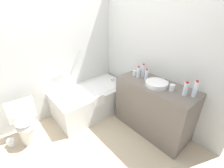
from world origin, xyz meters
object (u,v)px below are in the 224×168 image
object	(u,v)px
water_bottle_3	(138,72)
drinking_glass_1	(172,88)
water_bottle_1	(143,71)
toilet_paper_roll	(11,143)
sink_basin	(157,84)
water_bottle_0	(195,89)
drinking_glass_0	(135,73)
bathtub	(92,99)
toilet	(25,123)
water_bottle_2	(146,75)
water_bottle_4	(186,89)
sink_faucet	(164,80)

from	to	relation	value
water_bottle_3	drinking_glass_1	size ratio (longest dim) A/B	2.14
water_bottle_1	toilet_paper_roll	world-z (taller)	water_bottle_1
sink_basin	water_bottle_0	world-z (taller)	water_bottle_0
water_bottle_1	water_bottle_3	world-z (taller)	water_bottle_1
drinking_glass_0	toilet_paper_roll	size ratio (longest dim) A/B	0.80
bathtub	drinking_glass_0	xyz separation A→B (m)	(0.50, -0.67, 0.66)
toilet	water_bottle_2	distance (m)	2.10
water_bottle_0	water_bottle_4	size ratio (longest dim) A/B	1.16
sink_faucet	water_bottle_0	distance (m)	0.52
sink_basin	water_bottle_1	size ratio (longest dim) A/B	1.46
sink_basin	water_bottle_2	xyz separation A→B (m)	(0.07, 0.25, 0.05)
water_bottle_4	drinking_glass_1	xyz separation A→B (m)	(-0.01, 0.18, -0.05)
sink_basin	bathtub	bearing A→B (deg)	111.88
drinking_glass_0	water_bottle_1	bearing A→B (deg)	-58.73
water_bottle_2	water_bottle_4	xyz separation A→B (m)	(-0.01, -0.67, 0.01)
water_bottle_2	drinking_glass_0	distance (m)	0.24
water_bottle_0	toilet_paper_roll	size ratio (longest dim) A/B	2.06
water_bottle_0	drinking_glass_0	world-z (taller)	water_bottle_0
drinking_glass_0	toilet_paper_roll	bearing A→B (deg)	159.87
bathtub	sink_faucet	world-z (taller)	bathtub
water_bottle_3	drinking_glass_1	world-z (taller)	water_bottle_3
sink_basin	water_bottle_1	xyz separation A→B (m)	(0.11, 0.36, 0.08)
bathtub	toilet_paper_roll	xyz separation A→B (m)	(-1.50, 0.06, -0.22)
drinking_glass_1	bathtub	bearing A→B (deg)	110.16
toilet	water_bottle_4	bearing A→B (deg)	53.43
sink_basin	water_bottle_3	world-z (taller)	water_bottle_3
drinking_glass_1	toilet_paper_roll	size ratio (longest dim) A/B	0.81
water_bottle_1	water_bottle_2	xyz separation A→B (m)	(-0.04, -0.11, -0.02)
bathtub	toilet	xyz separation A→B (m)	(-1.24, 0.02, 0.06)
sink_basin	drinking_glass_0	size ratio (longest dim) A/B	3.67
water_bottle_1	water_bottle_4	world-z (taller)	water_bottle_1
drinking_glass_1	sink_basin	bearing A→B (deg)	101.01
bathtub	water_bottle_3	size ratio (longest dim) A/B	7.43
drinking_glass_0	toilet_paper_roll	distance (m)	2.31
toilet	drinking_glass_0	world-z (taller)	drinking_glass_0
water_bottle_0	water_bottle_3	size ratio (longest dim) A/B	1.19
water_bottle_2	water_bottle_3	size ratio (longest dim) A/B	0.93
sink_faucet	toilet	bearing A→B (deg)	148.27
water_bottle_2	drinking_glass_1	distance (m)	0.49
bathtub	water_bottle_4	bearing A→B (deg)	-71.57
sink_basin	water_bottle_4	world-z (taller)	water_bottle_4
sink_basin	drinking_glass_1	distance (m)	0.24
water_bottle_3	toilet_paper_roll	size ratio (longest dim) A/B	1.73
sink_basin	water_bottle_0	size ratio (longest dim) A/B	1.42
sink_basin	water_bottle_4	distance (m)	0.42
sink_basin	sink_faucet	xyz separation A→B (m)	(0.20, 0.00, -0.00)
toilet	sink_basin	xyz separation A→B (m)	(1.70, -1.18, 0.59)
sink_faucet	water_bottle_4	size ratio (longest dim) A/B	0.74
bathtub	water_bottle_2	distance (m)	1.26
water_bottle_2	drinking_glass_1	xyz separation A→B (m)	(-0.03, -0.48, -0.04)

